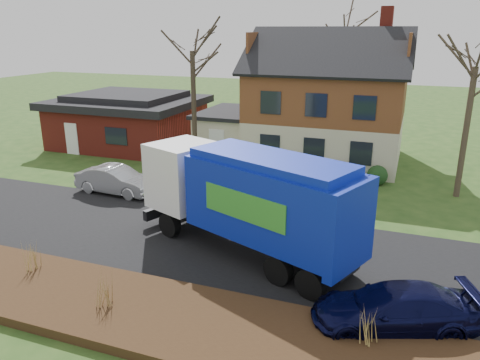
% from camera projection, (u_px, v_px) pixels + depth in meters
% --- Properties ---
extents(ground, '(120.00, 120.00, 0.00)m').
position_uv_depth(ground, '(208.00, 242.00, 18.43)').
color(ground, '#254517').
rests_on(ground, ground).
extents(road, '(80.00, 7.00, 0.02)m').
position_uv_depth(road, '(208.00, 241.00, 18.43)').
color(road, black).
rests_on(road, ground).
extents(mulch_verge, '(80.00, 3.50, 0.30)m').
position_uv_depth(mulch_verge, '(134.00, 310.00, 13.66)').
color(mulch_verge, '#311D10').
rests_on(mulch_verge, ground).
extents(main_house, '(12.95, 8.95, 9.26)m').
position_uv_depth(main_house, '(320.00, 96.00, 29.10)').
color(main_house, beige).
rests_on(main_house, ground).
extents(ranch_house, '(9.80, 8.20, 3.70)m').
position_uv_depth(ranch_house, '(129.00, 119.00, 33.44)').
color(ranch_house, maroon).
rests_on(ranch_house, ground).
extents(garbage_truck, '(9.40, 5.71, 3.92)m').
position_uv_depth(garbage_truck, '(249.00, 196.00, 16.79)').
color(garbage_truck, black).
rests_on(garbage_truck, ground).
extents(silver_sedan, '(4.29, 1.70, 1.39)m').
position_uv_depth(silver_sedan, '(116.00, 180.00, 23.67)').
color(silver_sedan, '#ADB0B5').
rests_on(silver_sedan, ground).
extents(navy_wagon, '(4.85, 3.29, 1.30)m').
position_uv_depth(navy_wagon, '(393.00, 309.00, 12.85)').
color(navy_wagon, black).
rests_on(navy_wagon, ground).
extents(tree_front_west, '(3.19, 3.19, 9.47)m').
position_uv_depth(tree_front_west, '(192.00, 32.00, 25.91)').
color(tree_front_west, '#382C21').
rests_on(tree_front_west, ground).
extents(tree_front_east, '(3.26, 3.26, 9.06)m').
position_uv_depth(tree_front_east, '(479.00, 43.00, 21.17)').
color(tree_front_east, '#46382A').
rests_on(tree_front_east, ground).
extents(tree_back, '(3.35, 3.35, 10.60)m').
position_uv_depth(tree_back, '(347.00, 17.00, 34.04)').
color(tree_back, '#413127').
rests_on(tree_back, ground).
extents(grass_clump_west, '(0.38, 0.32, 1.01)m').
position_uv_depth(grass_clump_west, '(33.00, 256.00, 15.51)').
color(grass_clump_west, '#AE8E4C').
rests_on(grass_clump_west, mulch_verge).
extents(grass_clump_mid, '(0.38, 0.31, 1.06)m').
position_uv_depth(grass_clump_mid, '(106.00, 289.00, 13.49)').
color(grass_clump_mid, olive).
rests_on(grass_clump_mid, mulch_verge).
extents(grass_clump_east, '(0.38, 0.31, 0.95)m').
position_uv_depth(grass_clump_east, '(369.00, 325.00, 11.95)').
color(grass_clump_east, '#9F8646').
rests_on(grass_clump_east, mulch_verge).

